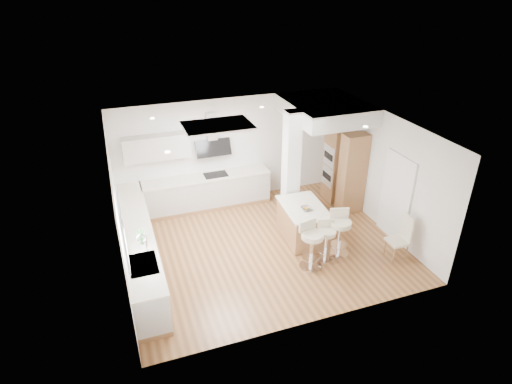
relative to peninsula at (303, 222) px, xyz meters
name	(u,v)px	position (x,y,z in m)	size (l,w,h in m)	color
ground	(263,246)	(-0.98, -0.03, -0.42)	(6.00, 6.00, 0.00)	#976338
ceiling	(263,246)	(-0.98, -0.03, -0.42)	(6.00, 5.00, 0.02)	silver
wall_back	(230,150)	(-0.98, 2.47, 0.98)	(6.00, 0.04, 2.80)	white
wall_left	(118,216)	(-3.98, -0.03, 0.98)	(0.04, 5.00, 2.80)	white
wall_right	(384,172)	(2.02, -0.03, 0.98)	(0.04, 5.00, 2.80)	white
skylight	(218,126)	(-1.77, 0.57, 2.35)	(4.10, 2.10, 0.06)	white
window_left	(122,226)	(-3.94, -0.93, 1.27)	(0.06, 1.28, 1.07)	white
doorway_right	(396,199)	(1.99, -0.63, 0.58)	(0.05, 1.00, 2.10)	#4A433A
counter_left	(139,247)	(-3.68, 0.21, 0.04)	(0.63, 4.50, 1.35)	#A57446
counter_back	(200,184)	(-1.89, 2.20, 0.27)	(3.62, 0.63, 2.50)	#A57446
pillar	(291,168)	(0.07, 0.92, 0.98)	(0.35, 0.35, 2.80)	white
soffit	(325,109)	(1.12, 1.37, 2.18)	(1.78, 2.20, 0.40)	silver
oven_column	(344,167)	(1.70, 1.20, 0.63)	(0.63, 1.21, 2.10)	#A57446
peninsula	(303,222)	(0.00, 0.00, 0.00)	(0.99, 1.43, 0.90)	#A57446
bar_stool_a	(311,243)	(-0.31, -1.06, 0.18)	(0.58, 0.58, 1.07)	white
bar_stool_b	(326,238)	(0.13, -0.89, 0.09)	(0.51, 0.51, 0.91)	white
bar_stool_c	(340,230)	(0.48, -0.83, 0.17)	(0.58, 0.58, 1.06)	white
dining_chair	(402,235)	(1.67, -1.40, 0.13)	(0.41, 0.41, 1.04)	beige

